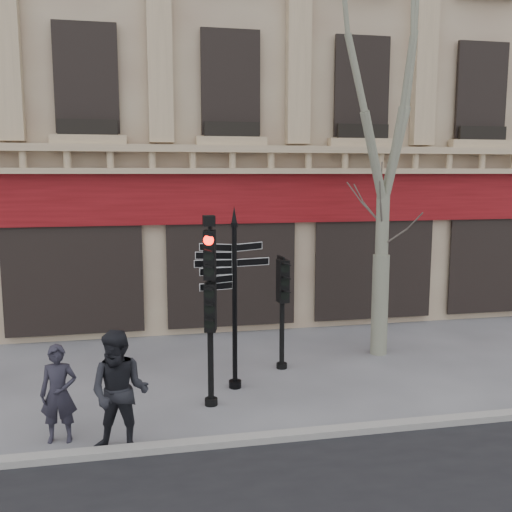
# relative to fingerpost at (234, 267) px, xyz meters

# --- Properties ---
(ground) EXTENTS (80.00, 80.00, 0.00)m
(ground) POSITION_rel_fingerpost_xyz_m (0.56, -0.98, -2.44)
(ground) COLOR #57575B
(ground) RESTS_ON ground
(kerb) EXTENTS (80.00, 0.25, 0.12)m
(kerb) POSITION_rel_fingerpost_xyz_m (0.56, -2.38, -2.38)
(kerb) COLOR gray
(kerb) RESTS_ON ground
(building) EXTENTS (28.00, 15.52, 18.00)m
(building) POSITION_rel_fingerpost_xyz_m (0.56, 11.50, 6.55)
(building) COLOR tan
(building) RESTS_ON ground
(fingerpost) EXTENTS (1.54, 1.54, 3.63)m
(fingerpost) POSITION_rel_fingerpost_xyz_m (0.00, 0.00, 0.00)
(fingerpost) COLOR black
(fingerpost) RESTS_ON ground
(traffic_signal_main) EXTENTS (0.44, 0.36, 3.51)m
(traffic_signal_main) POSITION_rel_fingerpost_xyz_m (-0.58, -0.77, -0.22)
(traffic_signal_main) COLOR black
(traffic_signal_main) RESTS_ON ground
(traffic_signal_secondary) EXTENTS (0.43, 0.33, 2.42)m
(traffic_signal_secondary) POSITION_rel_fingerpost_xyz_m (1.19, 0.92, -0.75)
(traffic_signal_secondary) COLOR black
(traffic_signal_secondary) RESTS_ON ground
(plane_tree) EXTENTS (3.45, 3.45, 9.16)m
(plane_tree) POSITION_rel_fingerpost_xyz_m (3.69, 1.46, 3.99)
(plane_tree) COLOR gray
(plane_tree) RESTS_ON ground
(pedestrian_a) EXTENTS (0.60, 0.42, 1.58)m
(pedestrian_a) POSITION_rel_fingerpost_xyz_m (-3.11, -1.71, -1.65)
(pedestrian_a) COLOR #23212C
(pedestrian_a) RESTS_ON ground
(pedestrian_b) EXTENTS (1.09, 0.95, 1.92)m
(pedestrian_b) POSITION_rel_fingerpost_xyz_m (-2.14, -2.28, -1.48)
(pedestrian_b) COLOR black
(pedestrian_b) RESTS_ON ground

